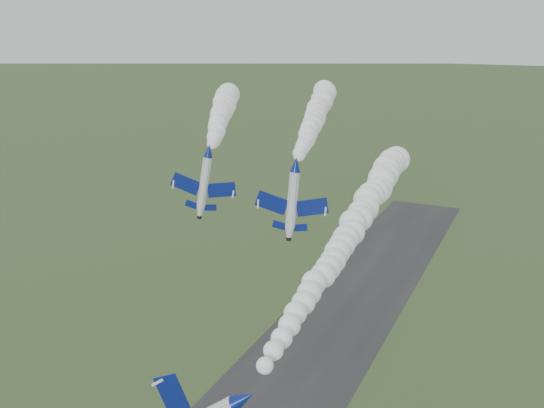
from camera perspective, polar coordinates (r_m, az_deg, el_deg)
The scene contains 7 objects.
runway at distance 111.89m, azimuth 0.59°, elevation -17.61°, with size 24.00×260.00×0.04m, color #2C2B2E.
jet_lead at distance 59.06m, azimuth -2.68°, elevation -17.86°, with size 7.18×13.80×9.18m.
smoke_trail_jet_lead at distance 95.02m, azimuth 7.53°, elevation -2.16°, with size 5.68×79.89×5.68m, color silver, non-canonical shape.
jet_pair_left at distance 93.14m, azimuth -5.97°, elevation 5.01°, with size 9.91×11.49×3.27m.
smoke_trail_jet_pair_left at distance 122.90m, azimuth -4.78°, elevation 8.38°, with size 5.43×55.64×5.43m, color silver, non-canonical shape.
jet_pair_right at distance 86.80m, azimuth 2.25°, elevation 3.76°, with size 10.72×12.44×3.18m.
smoke_trail_jet_pair_right at distance 123.20m, azimuth 4.08°, elevation 8.22°, with size 5.47×68.92×5.47m, color silver, non-canonical shape.
Camera 1 is at (38.07, -54.34, 62.93)m, focal length 40.00 mm.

